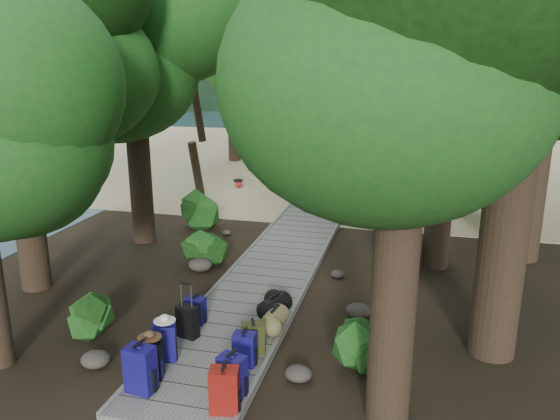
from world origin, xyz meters
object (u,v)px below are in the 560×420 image
(backpack_right_b, at_px, (232,374))
(backpack_right_d, at_px, (253,337))
(backpack_left_a, at_px, (140,367))
(lone_suitcase_on_sand, at_px, (337,192))
(backpack_left_d, at_px, (195,309))
(suitcase_on_boardwalk, at_px, (188,322))
(backpack_left_c, at_px, (164,340))
(duffel_right_black, at_px, (275,306))
(sun_lounger, at_px, (401,186))
(backpack_right_c, at_px, (245,347))
(duffel_right_khaki, at_px, (274,320))
(kayak, at_px, (238,182))
(backpack_right_a, at_px, (224,388))
(backpack_left_b, at_px, (150,358))

(backpack_right_b, relative_size, backpack_right_d, 1.22)
(backpack_left_a, height_order, backpack_right_d, backpack_left_a)
(backpack_right_d, relative_size, lone_suitcase_on_sand, 0.96)
(backpack_left_d, xyz_separation_m, suitcase_on_boardwalk, (0.09, -0.56, 0.02))
(backpack_left_c, distance_m, duffel_right_black, 2.42)
(backpack_left_d, distance_m, sun_lounger, 12.09)
(backpack_right_c, relative_size, duffel_right_black, 0.94)
(suitcase_on_boardwalk, bearing_deg, backpack_left_d, 115.67)
(suitcase_on_boardwalk, height_order, sun_lounger, suitcase_on_boardwalk)
(lone_suitcase_on_sand, bearing_deg, backpack_right_d, -77.74)
(duffel_right_khaki, xyz_separation_m, sun_lounger, (1.84, 11.51, 0.04))
(backpack_right_b, bearing_deg, backpack_right_c, 110.92)
(duffel_right_khaki, height_order, kayak, duffel_right_khaki)
(backpack_right_a, height_order, duffel_right_khaki, backpack_right_a)
(backpack_left_c, distance_m, suitcase_on_boardwalk, 0.81)
(backpack_left_a, distance_m, backpack_right_d, 1.99)
(backpack_right_d, distance_m, sun_lounger, 12.55)
(backpack_right_a, relative_size, kayak, 0.26)
(backpack_right_c, height_order, suitcase_on_boardwalk, backpack_right_c)
(backpack_right_c, relative_size, sun_lounger, 0.30)
(backpack_right_d, height_order, kayak, backpack_right_d)
(backpack_right_c, bearing_deg, backpack_left_a, -141.79)
(backpack_left_b, bearing_deg, backpack_right_a, -31.08)
(sun_lounger, bearing_deg, backpack_left_d, -97.90)
(lone_suitcase_on_sand, distance_m, kayak, 4.50)
(backpack_left_a, relative_size, backpack_left_b, 1.18)
(backpack_left_b, relative_size, lone_suitcase_on_sand, 1.12)
(backpack_left_c, distance_m, lone_suitcase_on_sand, 11.63)
(backpack_right_a, distance_m, duffel_right_black, 3.05)
(backpack_left_a, distance_m, kayak, 14.34)
(backpack_left_c, relative_size, suitcase_on_boardwalk, 1.19)
(suitcase_on_boardwalk, bearing_deg, duffel_right_black, 58.88)
(backpack_right_c, bearing_deg, duffel_right_khaki, 81.09)
(backpack_left_c, xyz_separation_m, kayak, (-3.10, 13.07, -0.31))
(duffel_right_khaki, relative_size, sun_lounger, 0.28)
(duffel_right_black, bearing_deg, backpack_right_d, -71.90)
(backpack_left_d, relative_size, lone_suitcase_on_sand, 0.91)
(kayak, bearing_deg, duffel_right_khaki, -87.95)
(backpack_left_c, relative_size, sun_lounger, 0.35)
(backpack_left_c, height_order, backpack_right_d, backpack_left_c)
(backpack_left_c, bearing_deg, backpack_left_a, -108.21)
(backpack_left_b, relative_size, duffel_right_khaki, 1.18)
(backpack_left_c, distance_m, kayak, 13.43)
(backpack_right_b, xyz_separation_m, backpack_right_c, (-0.09, 0.86, -0.05))
(backpack_right_a, bearing_deg, backpack_right_d, 80.76)
(backpack_left_d, height_order, lone_suitcase_on_sand, backpack_left_d)
(backpack_right_d, distance_m, duffel_right_khaki, 0.90)
(backpack_left_d, xyz_separation_m, kayak, (-3.07, 11.70, -0.23))
(backpack_left_b, distance_m, suitcase_on_boardwalk, 1.36)
(backpack_right_d, xyz_separation_m, lone_suitcase_on_sand, (-0.23, 10.99, -0.09))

